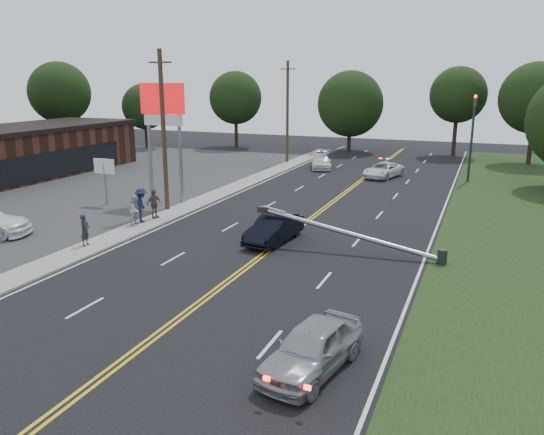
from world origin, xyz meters
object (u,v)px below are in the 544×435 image
at_px(crashed_sedan, 274,228).
at_px(bystander_d, 154,204).
at_px(utility_pole_mid, 163,131).
at_px(waiting_sedan, 312,347).
at_px(small_sign, 104,170).
at_px(bystander_c, 142,205).
at_px(pylon_sign, 163,114).
at_px(emergency_b, 321,162).
at_px(utility_pole_far, 287,112).
at_px(traffic_signal, 472,130).
at_px(bystander_a, 85,230).
at_px(emergency_a, 383,170).
at_px(fallen_streetlight, 358,236).
at_px(bystander_b, 136,210).

bearing_deg(crashed_sedan, bystander_d, 175.73).
xyz_separation_m(utility_pole_mid, waiting_sedan, (14.61, -14.96, -4.37)).
height_order(small_sign, crashed_sedan, small_sign).
xyz_separation_m(utility_pole_mid, bystander_c, (0.45, -3.32, -3.96)).
relative_size(small_sign, waiting_sedan, 0.74).
height_order(pylon_sign, waiting_sedan, pylon_sign).
distance_m(crashed_sedan, emergency_b, 23.93).
height_order(utility_pole_far, emergency_b, utility_pole_far).
relative_size(traffic_signal, bystander_d, 4.02).
bearing_deg(emergency_b, small_sign, -132.57).
relative_size(waiting_sedan, bystander_a, 2.64).
bearing_deg(emergency_a, fallen_streetlight, -66.80).
height_order(fallen_streetlight, bystander_d, fallen_streetlight).
bearing_deg(waiting_sedan, utility_pole_mid, 145.39).
bearing_deg(bystander_a, crashed_sedan, -69.72).
distance_m(fallen_streetlight, waiting_sedan, 11.03).
bearing_deg(bystander_b, pylon_sign, 23.66).
distance_m(emergency_a, emergency_b, 6.84).
xyz_separation_m(traffic_signal, fallen_streetlight, (-4.11, -22.00, -3.29)).
relative_size(utility_pole_far, emergency_b, 2.29).
bearing_deg(pylon_sign, bystander_d, -66.28).
distance_m(crashed_sedan, bystander_b, 8.46).
bearing_deg(bystander_c, utility_pole_mid, -21.63).
distance_m(traffic_signal, bystander_a, 31.37).
bearing_deg(utility_pole_far, waiting_sedan, -68.43).
bearing_deg(emergency_a, bystander_d, -101.44).
xyz_separation_m(utility_pole_far, emergency_b, (4.28, -2.18, -4.45)).
relative_size(emergency_a, emergency_b, 1.04).
distance_m(pylon_sign, utility_pole_mid, 2.55).
relative_size(emergency_b, bystander_c, 2.17).
relative_size(emergency_a, bystander_d, 2.59).
relative_size(fallen_streetlight, waiting_sedan, 2.22).
height_order(utility_pole_far, emergency_a, utility_pole_far).
bearing_deg(bystander_a, small_sign, 25.02).
relative_size(emergency_a, bystander_a, 2.84).
bearing_deg(bystander_d, bystander_c, -170.78).
height_order(traffic_signal, utility_pole_mid, utility_pole_mid).
bearing_deg(crashed_sedan, pylon_sign, 156.32).
bearing_deg(utility_pole_mid, crashed_sedan, -22.42).
distance_m(traffic_signal, fallen_streetlight, 22.62).
xyz_separation_m(utility_pole_mid, bystander_a, (0.51, -8.17, -4.17)).
distance_m(small_sign, utility_pole_mid, 5.53).
bearing_deg(bystander_c, small_sign, 28.29).
bearing_deg(bystander_d, bystander_a, -165.29).
height_order(fallen_streetlight, emergency_b, fallen_streetlight).
xyz_separation_m(utility_pole_far, bystander_a, (0.51, -30.17, -4.17)).
relative_size(utility_pole_far, waiting_sedan, 2.38).
distance_m(waiting_sedan, bystander_d, 18.95).
relative_size(small_sign, utility_pole_mid, 0.31).
bearing_deg(emergency_a, bystander_c, -100.46).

